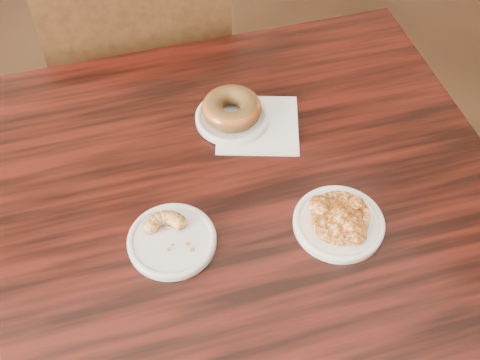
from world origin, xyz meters
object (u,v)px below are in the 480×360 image
chair_far (145,68)px  apple_fritter (340,216)px  cruller_fragment (171,235)px  cafe_table (255,290)px  glazed_donut (232,108)px

chair_far → apple_fritter: (0.04, -0.91, 0.33)m
chair_far → cruller_fragment: (-0.24, -0.80, 0.33)m
apple_fritter → cruller_fragment: size_ratio=1.51×
cafe_table → cruller_fragment: size_ratio=9.98×
cafe_table → cruller_fragment: bearing=-161.8°
cruller_fragment → chair_far: bearing=73.2°
chair_far → cruller_fragment: bearing=90.7°
cafe_table → chair_far: (0.05, 0.78, 0.08)m
cruller_fragment → apple_fritter: bearing=-21.2°
glazed_donut → cruller_fragment: (-0.24, -0.22, -0.01)m
chair_far → cruller_fragment: chair_far is taller
cafe_table → cruller_fragment: cruller_fragment is taller
cafe_table → apple_fritter: 0.44m
apple_fritter → cruller_fragment: 0.31m
cafe_table → apple_fritter: (0.10, -0.13, 0.40)m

